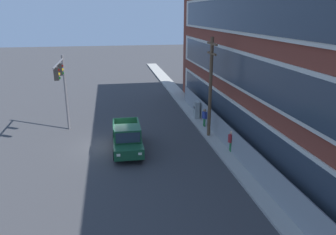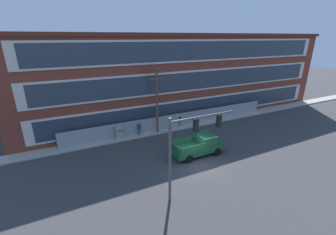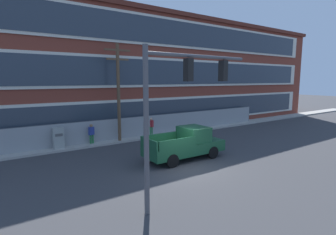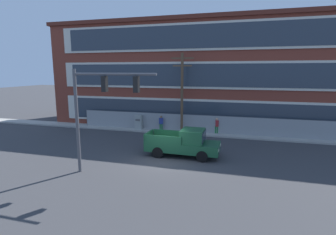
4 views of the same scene
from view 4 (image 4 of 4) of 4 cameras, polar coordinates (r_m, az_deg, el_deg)
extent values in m
plane|color=#38383A|center=(18.70, -0.91, -9.18)|extent=(160.00, 160.00, 0.00)
cube|color=#9E9B93|center=(26.39, 4.21, -3.25)|extent=(80.00, 1.76, 0.16)
cube|color=brown|center=(30.69, 18.29, 8.47)|extent=(44.81, 9.20, 11.11)
cube|color=beige|center=(26.36, 18.29, 0.58)|extent=(41.23, 0.10, 2.67)
cube|color=#2D3844|center=(26.30, 18.29, 0.56)|extent=(39.44, 0.06, 2.22)
cube|color=beige|center=(26.03, 18.75, 8.64)|extent=(41.23, 0.10, 2.67)
cube|color=#2D3844|center=(25.97, 18.75, 8.64)|extent=(39.44, 0.06, 2.22)
cube|color=beige|center=(26.23, 19.23, 16.75)|extent=(41.23, 0.10, 2.67)
cube|color=#2D3844|center=(26.17, 19.23, 16.76)|extent=(39.44, 0.06, 2.22)
cube|color=#57261C|center=(31.10, 18.92, 19.12)|extent=(45.31, 9.70, 0.40)
cube|color=gray|center=(25.94, 9.75, -1.67)|extent=(27.97, 0.04, 1.87)
cylinder|color=#4C4C51|center=(30.64, -17.22, -0.17)|extent=(0.06, 0.06, 1.87)
cylinder|color=#4C4C51|center=(25.77, 9.81, 0.37)|extent=(27.97, 0.05, 0.05)
cylinder|color=#4C4C51|center=(16.72, -19.16, -0.90)|extent=(0.20, 0.20, 6.30)
cylinder|color=#4C4C51|center=(15.12, -11.79, 9.23)|extent=(5.06, 0.14, 0.14)
cube|color=black|center=(15.42, -13.66, 7.12)|extent=(0.28, 0.32, 0.90)
cylinder|color=#4B0807|center=(15.56, -13.37, 8.19)|extent=(0.04, 0.18, 0.18)
cylinder|color=gold|center=(15.57, -13.33, 7.17)|extent=(0.04, 0.18, 0.18)
cylinder|color=#0A4011|center=(15.59, -13.29, 6.14)|extent=(0.04, 0.18, 0.18)
cube|color=black|center=(14.57, -6.90, 7.17)|extent=(0.28, 0.32, 0.90)
cylinder|color=#4B0807|center=(14.72, -6.66, 8.30)|extent=(0.04, 0.18, 0.18)
cylinder|color=gold|center=(14.73, -6.63, 7.21)|extent=(0.04, 0.18, 0.18)
cylinder|color=#0A4011|center=(14.75, -6.61, 6.13)|extent=(0.04, 0.18, 0.18)
cube|color=#194C2D|center=(19.33, 3.17, -6.21)|extent=(5.36, 2.04, 0.70)
cube|color=#194C2D|center=(18.96, 5.39, -4.00)|extent=(1.62, 1.84, 0.94)
cube|color=#283342|center=(18.83, 7.85, -4.15)|extent=(0.08, 1.62, 0.70)
cube|color=#194C2D|center=(20.32, 0.49, -3.54)|extent=(2.67, 0.15, 0.56)
cube|color=#194C2D|center=(18.60, -1.09, -4.84)|extent=(2.67, 0.15, 0.56)
cube|color=#194C2D|center=(19.90, -4.21, -3.86)|extent=(0.12, 1.90, 0.56)
cylinder|color=black|center=(20.01, 8.26, -6.78)|extent=(0.80, 0.27, 0.80)
cylinder|color=black|center=(18.29, 7.43, -8.39)|extent=(0.80, 0.27, 0.80)
cylinder|color=black|center=(20.67, -0.60, -6.12)|extent=(0.80, 0.27, 0.80)
cylinder|color=black|center=(19.01, -2.22, -7.59)|extent=(0.80, 0.27, 0.80)
cube|color=white|center=(19.56, 11.37, -5.88)|extent=(0.06, 0.24, 0.16)
cube|color=white|center=(18.24, 10.97, -7.05)|extent=(0.06, 0.24, 0.16)
cylinder|color=brown|center=(25.38, 3.06, 5.03)|extent=(0.26, 0.26, 7.85)
cube|color=brown|center=(25.31, 3.14, 12.77)|extent=(2.16, 0.14, 0.14)
cube|color=brown|center=(25.29, 3.12, 11.19)|extent=(1.83, 0.14, 0.14)
cube|color=#939993|center=(27.42, -6.42, -1.16)|extent=(0.73, 0.44, 1.68)
cube|color=#515151|center=(27.14, -6.62, -0.55)|extent=(0.51, 0.02, 0.20)
cylinder|color=#236B38|center=(26.03, 10.31, -2.80)|extent=(0.14, 0.14, 0.85)
cylinder|color=#236B38|center=(26.01, 10.70, -2.82)|extent=(0.14, 0.14, 0.85)
cube|color=maroon|center=(25.87, 10.56, -1.25)|extent=(0.40, 0.47, 0.60)
sphere|color=tan|center=(25.79, 10.59, -0.33)|extent=(0.24, 0.24, 0.24)
cylinder|color=#236B38|center=(26.78, -1.70, -2.27)|extent=(0.14, 0.14, 0.85)
cylinder|color=#236B38|center=(26.73, -1.34, -2.30)|extent=(0.14, 0.14, 0.85)
cube|color=navy|center=(26.61, -1.53, -0.76)|extent=(0.46, 0.37, 0.60)
sphere|color=#8C6647|center=(26.53, -1.53, 0.13)|extent=(0.24, 0.24, 0.24)
camera|label=1|loc=(25.16, 63.86, 12.21)|focal=35.00mm
camera|label=2|loc=(16.24, -71.59, 21.10)|focal=24.00mm
camera|label=3|loc=(15.14, -53.73, 1.75)|focal=28.00mm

